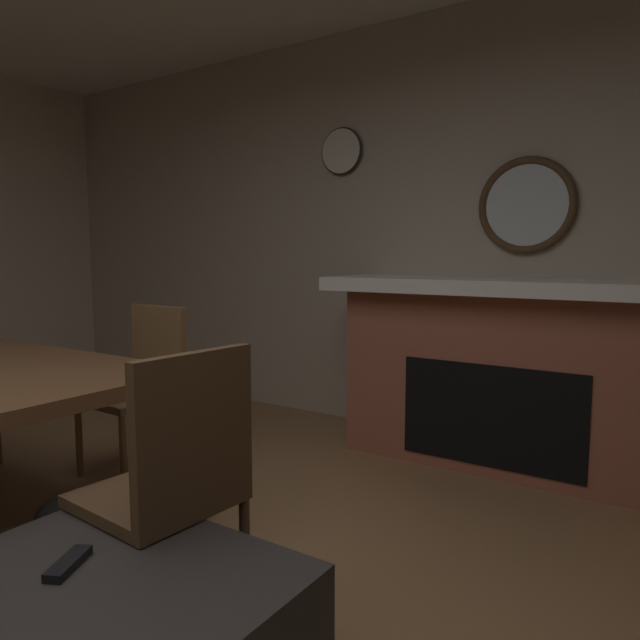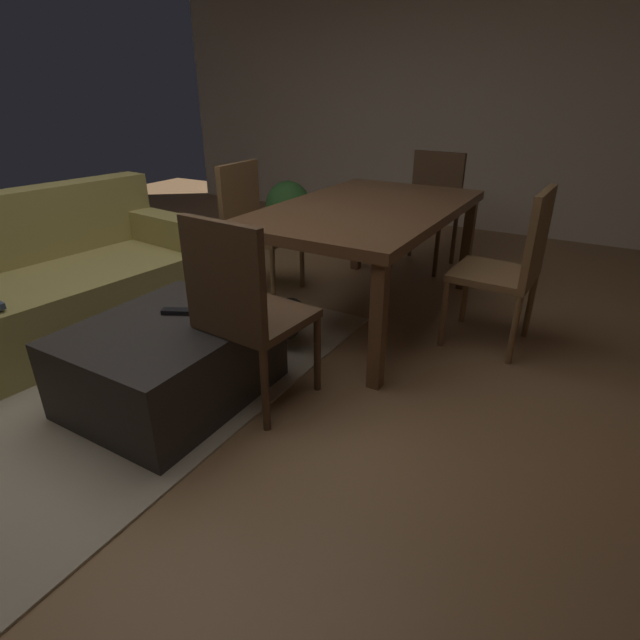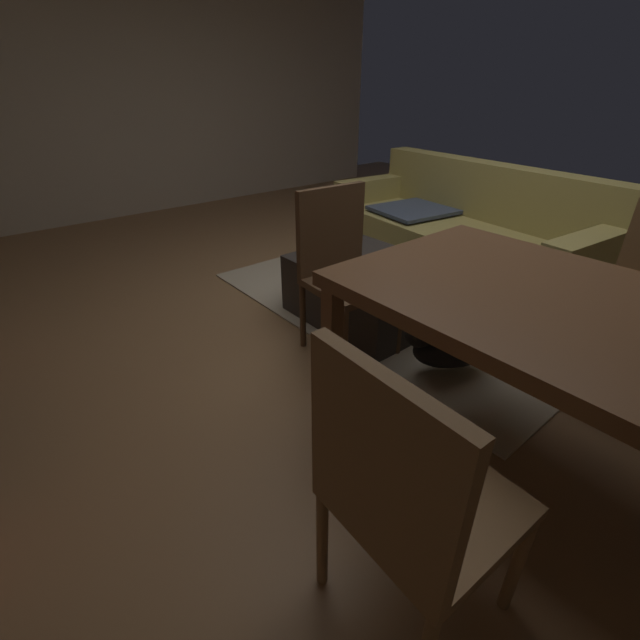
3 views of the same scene
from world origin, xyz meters
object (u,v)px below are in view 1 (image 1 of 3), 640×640
(round_wall_mirror, at_px, (526,205))
(small_dog, at_px, (7,557))
(tv_remote, at_px, (68,563))
(dining_chair_west, at_px, (174,475))
(dining_chair_south, at_px, (144,379))
(wall_clock, at_px, (342,151))
(fireplace, at_px, (507,371))

(round_wall_mirror, xyz_separation_m, small_dog, (1.02, 2.66, -1.34))
(tv_remote, relative_size, dining_chair_west, 0.17)
(dining_chair_south, height_order, small_dog, dining_chair_south)
(dining_chair_west, relative_size, wall_clock, 2.77)
(dining_chair_west, xyz_separation_m, dining_chair_south, (1.25, -0.92, 0.00))
(fireplace, bearing_deg, dining_chair_west, 78.86)
(fireplace, height_order, wall_clock, wall_clock)
(fireplace, bearing_deg, wall_clock, -12.37)
(dining_chair_south, bearing_deg, small_dog, 119.76)
(tv_remote, distance_m, dining_chair_south, 1.83)
(fireplace, xyz_separation_m, dining_chair_west, (0.42, 2.14, -0.02))
(tv_remote, height_order, small_dog, tv_remote)
(tv_remote, xyz_separation_m, dining_chair_south, (1.28, -1.31, 0.11))
(dining_chair_west, distance_m, small_dog, 0.73)
(tv_remote, relative_size, wall_clock, 0.48)
(fireplace, distance_m, small_dog, 2.61)
(fireplace, distance_m, dining_chair_west, 2.18)
(tv_remote, bearing_deg, wall_clock, -98.88)
(round_wall_mirror, bearing_deg, wall_clock, 0.00)
(fireplace, distance_m, dining_chair_south, 2.07)
(dining_chair_south, xyz_separation_m, wall_clock, (-0.37, -1.51, 1.43))
(tv_remote, distance_m, dining_chair_west, 0.40)
(tv_remote, xyz_separation_m, small_dog, (0.62, -0.16, -0.24))
(dining_chair_south, relative_size, wall_clock, 2.77)
(dining_chair_west, bearing_deg, round_wall_mirror, -99.85)
(fireplace, height_order, tv_remote, fireplace)
(round_wall_mirror, bearing_deg, small_dog, 69.04)
(fireplace, xyz_separation_m, dining_chair_south, (1.67, 1.22, -0.02))
(fireplace, bearing_deg, tv_remote, 81.10)
(wall_clock, bearing_deg, round_wall_mirror, 180.00)
(tv_remote, height_order, wall_clock, wall_clock)
(dining_chair_south, bearing_deg, dining_chair_west, 143.81)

